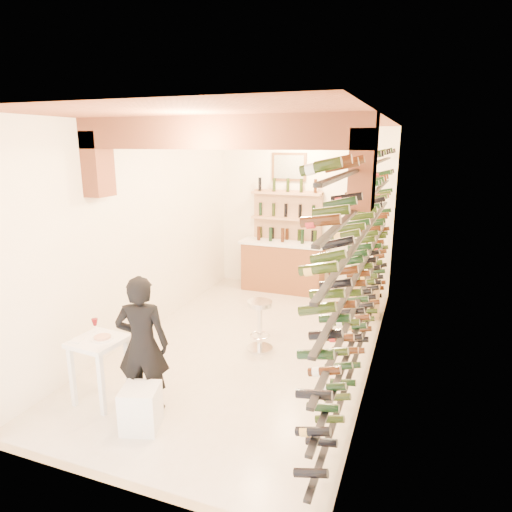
{
  "coord_description": "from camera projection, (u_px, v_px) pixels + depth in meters",
  "views": [
    {
      "loc": [
        2.22,
        -5.65,
        2.91
      ],
      "look_at": [
        0.0,
        0.3,
        1.3
      ],
      "focal_mm": 31.36,
      "sensor_mm": 36.0,
      "label": 1
    }
  ],
  "objects": [
    {
      "name": "ground",
      "position": [
        249.0,
        346.0,
        6.6
      ],
      "size": [
        6.0,
        6.0,
        0.0
      ],
      "primitive_type": "plane",
      "color": "beige",
      "rests_on": "ground"
    },
    {
      "name": "crate_upper",
      "position": [
        363.0,
        290.0,
        7.65
      ],
      "size": [
        0.56,
        0.49,
        0.28
      ],
      "primitive_type": "cube",
      "rotation": [
        0.0,
        0.0,
        0.44
      ],
      "color": "tan",
      "rests_on": "crate_lower"
    },
    {
      "name": "back_shelving",
      "position": [
        287.0,
        232.0,
        9.03
      ],
      "size": [
        1.4,
        0.31,
        2.73
      ],
      "color": "tan",
      "rests_on": "ground"
    },
    {
      "name": "room_shell",
      "position": [
        241.0,
        195.0,
        5.81
      ],
      "size": [
        3.52,
        6.02,
        3.21
      ],
      "color": "white",
      "rests_on": "ground"
    },
    {
      "name": "person",
      "position": [
        142.0,
        345.0,
        4.84
      ],
      "size": [
        0.66,
        0.54,
        1.57
      ],
      "primitive_type": "imported",
      "rotation": [
        0.0,
        0.0,
        3.46
      ],
      "color": "black",
      "rests_on": "ground"
    },
    {
      "name": "white_stool",
      "position": [
        141.0,
        408.0,
        4.65
      ],
      "size": [
        0.47,
        0.47,
        0.47
      ],
      "primitive_type": "cube",
      "rotation": [
        0.0,
        0.0,
        0.3
      ],
      "color": "white",
      "rests_on": "ground"
    },
    {
      "name": "tasting_table",
      "position": [
        99.0,
        350.0,
        5.05
      ],
      "size": [
        0.57,
        0.57,
        0.94
      ],
      "rotation": [
        0.0,
        0.0,
        -0.08
      ],
      "color": "white",
      "rests_on": "ground"
    },
    {
      "name": "crate_lower",
      "position": [
        362.0,
        307.0,
        7.72
      ],
      "size": [
        0.61,
        0.49,
        0.32
      ],
      "primitive_type": "cube",
      "rotation": [
        0.0,
        0.0,
        0.24
      ],
      "color": "tan",
      "rests_on": "ground"
    },
    {
      "name": "back_counter",
      "position": [
        283.0,
        265.0,
        8.97
      ],
      "size": [
        1.7,
        0.62,
        1.29
      ],
      "color": "brown",
      "rests_on": "ground"
    },
    {
      "name": "wine_rack",
      "position": [
        360.0,
        253.0,
        5.7
      ],
      "size": [
        0.32,
        5.7,
        2.56
      ],
      "color": "black",
      "rests_on": "ground"
    },
    {
      "name": "chrome_barstool",
      "position": [
        260.0,
        322.0,
        6.39
      ],
      "size": [
        0.38,
        0.38,
        0.74
      ],
      "rotation": [
        0.0,
        0.0,
        0.1
      ],
      "color": "silver",
      "rests_on": "ground"
    }
  ]
}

